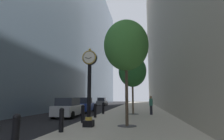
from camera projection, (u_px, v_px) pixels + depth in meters
The scene contains 15 objects.
ground_plane at pixel (115, 109), 29.50m from camera, with size 110.00×110.00×0.00m, color black.
sidewalk_right at pixel (138, 107), 31.91m from camera, with size 7.02×80.00×0.14m, color #BCB29E.
building_block_left at pixel (60, 21), 36.52m from camera, with size 9.00×80.00×33.13m.
street_clock at pixel (89, 83), 10.86m from camera, with size 0.84×0.55×4.51m.
bollard_nearest at pixel (16, 132), 5.70m from camera, with size 0.24×0.24×1.14m.
bollard_second at pixel (61, 119), 8.96m from camera, with size 0.24×0.24×1.14m.
bollard_third at pixel (83, 113), 12.22m from camera, with size 0.24×0.24×1.14m.
bollard_fourth at pixel (95, 110), 15.48m from camera, with size 0.24×0.24×1.14m.
bollard_fifth at pixel (103, 108), 18.74m from camera, with size 0.24×0.24×1.14m.
street_tree_near at pixel (126, 46), 11.41m from camera, with size 2.71×2.71×6.32m.
street_tree_mid_near at pixel (132, 71), 19.07m from camera, with size 2.80×2.80×5.90m.
pedestrian_walking at pixel (151, 105), 18.04m from camera, with size 0.45×0.45×1.77m.
car_grey_near at pixel (102, 102), 40.65m from camera, with size 2.03×4.10×1.72m.
car_silver_mid at pixel (69, 108), 16.92m from camera, with size 2.00×4.23×1.72m.
car_blue_far at pixel (83, 105), 22.44m from camera, with size 2.16×4.12×1.75m.
Camera 1 is at (4.21, -2.77, 1.76)m, focal length 30.16 mm.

